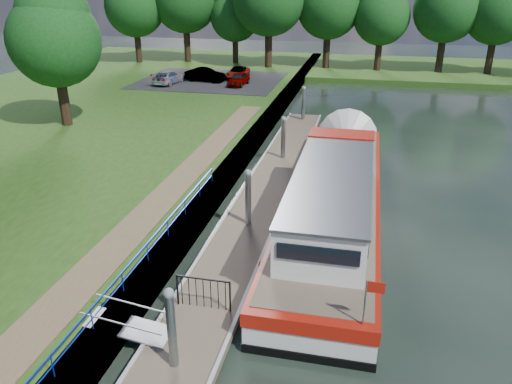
% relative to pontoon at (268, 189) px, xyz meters
% --- Properties ---
extents(ground, '(160.00, 160.00, 0.00)m').
position_rel_pontoon_xyz_m(ground, '(0.00, -13.00, -0.18)').
color(ground, black).
rests_on(ground, ground).
extents(bank_edge, '(1.10, 90.00, 0.78)m').
position_rel_pontoon_xyz_m(bank_edge, '(-2.55, 2.00, 0.20)').
color(bank_edge, '#473D2D').
rests_on(bank_edge, ground).
extents(far_bank, '(60.00, 18.00, 0.60)m').
position_rel_pontoon_xyz_m(far_bank, '(12.00, 39.00, 0.12)').
color(far_bank, '#224313').
rests_on(far_bank, ground).
extents(footpath, '(1.60, 40.00, 0.05)m').
position_rel_pontoon_xyz_m(footpath, '(-4.40, -5.00, 0.62)').
color(footpath, brown).
rests_on(footpath, riverbank).
extents(carpark, '(14.00, 12.00, 0.06)m').
position_rel_pontoon_xyz_m(carpark, '(-11.00, 25.00, 0.62)').
color(carpark, black).
rests_on(carpark, riverbank).
extents(blue_fence, '(0.04, 18.04, 0.72)m').
position_rel_pontoon_xyz_m(blue_fence, '(-2.75, -10.00, 1.13)').
color(blue_fence, '#0C2DBF').
rests_on(blue_fence, riverbank).
extents(pontoon, '(2.50, 30.00, 0.56)m').
position_rel_pontoon_xyz_m(pontoon, '(0.00, 0.00, 0.00)').
color(pontoon, brown).
rests_on(pontoon, ground).
extents(mooring_piles, '(0.30, 27.30, 3.55)m').
position_rel_pontoon_xyz_m(mooring_piles, '(0.00, 0.00, 1.10)').
color(mooring_piles, gray).
rests_on(mooring_piles, ground).
extents(gangway, '(2.58, 1.00, 0.92)m').
position_rel_pontoon_xyz_m(gangway, '(-1.85, -12.50, 0.44)').
color(gangway, '#A5A8AD').
rests_on(gangway, ground).
extents(gate_panel, '(1.85, 0.05, 1.15)m').
position_rel_pontoon_xyz_m(gate_panel, '(-0.00, -10.80, 0.97)').
color(gate_panel, black).
rests_on(gate_panel, ground).
extents(barge, '(4.36, 21.15, 4.78)m').
position_rel_pontoon_xyz_m(barge, '(3.60, -1.76, 0.90)').
color(barge, black).
rests_on(barge, ground).
extents(horizon_trees, '(54.38, 10.03, 12.87)m').
position_rel_pontoon_xyz_m(horizon_trees, '(-1.61, 35.68, 7.76)').
color(horizon_trees, '#332316').
rests_on(horizon_trees, ground).
extents(bank_tree_a, '(6.12, 6.12, 9.72)m').
position_rel_pontoon_xyz_m(bank_tree_a, '(-15.99, 7.08, 6.84)').
color(bank_tree_a, '#332316').
rests_on(bank_tree_a, riverbank).
extents(car_a, '(1.67, 3.64, 1.21)m').
position_rel_pontoon_xyz_m(car_a, '(-7.53, 22.99, 1.26)').
color(car_a, '#999999').
rests_on(car_a, carpark).
extents(car_b, '(4.16, 1.84, 1.33)m').
position_rel_pontoon_xyz_m(car_b, '(-11.25, 24.11, 1.32)').
color(car_b, '#999999').
rests_on(car_b, carpark).
extents(car_c, '(2.19, 4.49, 1.26)m').
position_rel_pontoon_xyz_m(car_c, '(-14.42, 22.33, 1.28)').
color(car_c, '#999999').
rests_on(car_c, carpark).
extents(car_d, '(2.18, 4.32, 1.17)m').
position_rel_pontoon_xyz_m(car_d, '(-8.46, 26.32, 1.24)').
color(car_d, '#999999').
rests_on(car_d, carpark).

